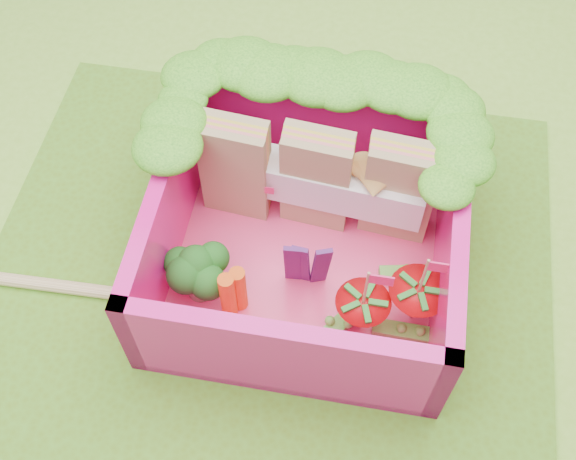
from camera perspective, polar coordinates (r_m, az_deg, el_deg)
The scene contains 13 objects.
ground at distance 3.31m, azimuth -2.13°, elevation -5.65°, with size 14.00×14.00×0.00m, color #85C337.
placemat at distance 3.30m, azimuth -2.14°, elevation -5.53°, with size 2.60×2.60×0.03m, color #5C9020.
bento_floor at distance 3.35m, azimuth 1.43°, elevation -2.30°, with size 1.30×1.30×0.05m, color #FF417C.
bento_box at distance 3.14m, azimuth 1.53°, elevation 0.02°, with size 1.30×1.30×0.55m.
lettuce_ruffle at distance 3.18m, azimuth 3.05°, elevation 10.51°, with size 1.43×0.77×0.11m.
sandwich_stack at distance 3.25m, azimuth 2.35°, elevation 4.07°, with size 1.06×0.26×0.55m.
broccoli at distance 3.12m, azimuth -7.18°, elevation -3.33°, with size 0.34×0.34×0.24m.
carrot_sticks at distance 3.09m, azimuth -4.35°, elevation -4.95°, with size 0.11×0.12×0.29m.
purple_wedges at distance 3.09m, azimuth 1.34°, elevation -2.74°, with size 0.19×0.04×0.38m.
strawberry_left at distance 3.07m, azimuth 5.80°, elevation -6.60°, with size 0.23×0.23×0.47m.
strawberry_right at distance 3.11m, azimuth 10.00°, elevation -5.73°, with size 0.25×0.25×0.49m.
snap_peas at distance 3.20m, azimuth 7.91°, elevation -6.31°, with size 0.59×0.53×0.05m.
chopsticks at distance 3.52m, azimuth -20.78°, elevation -3.75°, with size 2.19×0.13×0.05m.
Camera 1 is at (0.38, -1.47, 2.94)m, focal length 45.00 mm.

